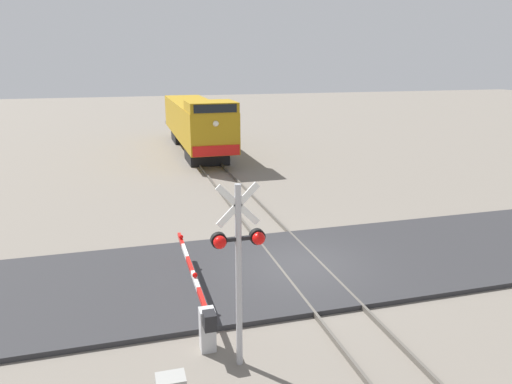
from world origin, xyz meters
TOP-DOWN VIEW (x-y plane):
  - ground_plane at (0.00, 0.00)m, footprint 160.00×160.00m
  - rail_track_left at (-0.72, 0.00)m, footprint 0.08×80.00m
  - rail_track_right at (0.72, 0.00)m, footprint 0.08×80.00m
  - road_surface at (0.00, 0.00)m, footprint 36.00×6.13m
  - locomotive at (0.00, 22.00)m, footprint 3.04×16.10m
  - crossing_signal at (-3.17, -4.52)m, footprint 1.18×0.33m
  - crossing_gate at (-3.77, -2.95)m, footprint 0.36×5.97m

SIDE VIEW (x-z plane):
  - ground_plane at x=0.00m, z-range 0.00..0.00m
  - road_surface at x=0.00m, z-range 0.00..0.15m
  - rail_track_left at x=-0.72m, z-range 0.00..0.15m
  - rail_track_right at x=0.72m, z-range 0.00..0.15m
  - crossing_gate at x=-3.77m, z-range 0.15..1.33m
  - locomotive at x=0.00m, z-range 0.06..4.29m
  - crossing_signal at x=-3.17m, z-range 0.54..4.81m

